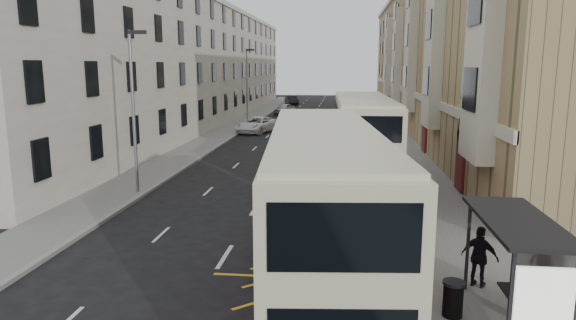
# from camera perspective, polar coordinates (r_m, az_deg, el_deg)

# --- Properties ---
(ground) EXTENTS (200.00, 200.00, 0.00)m
(ground) POSITION_cam_1_polar(r_m,az_deg,el_deg) (14.58, -10.77, -16.17)
(ground) COLOR black
(ground) RESTS_ON ground
(pavement_right) EXTENTS (4.00, 120.00, 0.15)m
(pavement_right) POSITION_cam_1_polar(r_m,az_deg,el_deg) (43.09, 11.53, 1.74)
(pavement_right) COLOR #61615D
(pavement_right) RESTS_ON ground
(pavement_left) EXTENTS (3.00, 120.00, 0.15)m
(pavement_left) POSITION_cam_1_polar(r_m,az_deg,el_deg) (44.42, -8.81, 2.09)
(pavement_left) COLOR #61615D
(pavement_left) RESTS_ON ground
(kerb_right) EXTENTS (0.25, 120.00, 0.15)m
(kerb_right) POSITION_cam_1_polar(r_m,az_deg,el_deg) (42.95, 8.87, 1.80)
(kerb_right) COLOR gray
(kerb_right) RESTS_ON ground
(kerb_left) EXTENTS (0.25, 120.00, 0.15)m
(kerb_left) POSITION_cam_1_polar(r_m,az_deg,el_deg) (44.05, -6.92, 2.06)
(kerb_left) COLOR gray
(kerb_left) RESTS_ON ground
(road_markings) EXTENTS (10.00, 110.00, 0.01)m
(road_markings) POSITION_cam_1_polar(r_m,az_deg,el_deg) (57.93, 2.28, 4.09)
(road_markings) COLOR silver
(road_markings) RESTS_ON ground
(terrace_right) EXTENTS (10.75, 79.00, 15.25)m
(terrace_right) POSITION_cam_1_polar(r_m,az_deg,el_deg) (58.82, 17.26, 11.06)
(terrace_right) COLOR #9F8C5C
(terrace_right) RESTS_ON ground
(terrace_left) EXTENTS (9.18, 79.00, 13.25)m
(terrace_left) POSITION_cam_1_polar(r_m,az_deg,el_deg) (60.48, -10.65, 10.37)
(terrace_left) COLOR beige
(terrace_left) RESTS_ON ground
(bus_shelter) EXTENTS (1.65, 4.25, 2.70)m
(bus_shelter) POSITION_cam_1_polar(r_m,az_deg,el_deg) (13.52, 24.99, -9.35)
(bus_shelter) COLOR black
(bus_shelter) RESTS_ON pavement_right
(guard_railing) EXTENTS (0.06, 6.56, 1.01)m
(guard_railing) POSITION_cam_1_polar(r_m,az_deg,el_deg) (19.16, 12.83, -6.88)
(guard_railing) COLOR red
(guard_railing) RESTS_ON pavement_right
(street_lamp_near) EXTENTS (0.93, 0.18, 8.00)m
(street_lamp_near) POSITION_cam_1_polar(r_m,az_deg,el_deg) (26.59, -16.75, 6.06)
(street_lamp_near) COLOR gray
(street_lamp_near) RESTS_ON pavement_left
(street_lamp_far) EXTENTS (0.93, 0.18, 8.00)m
(street_lamp_far) POSITION_cam_1_polar(r_m,az_deg,el_deg) (55.43, -4.55, 8.57)
(street_lamp_far) COLOR gray
(street_lamp_far) RESTS_ON pavement_left
(double_decker_front) EXTENTS (3.90, 12.40, 4.87)m
(double_decker_front) POSITION_cam_1_polar(r_m,az_deg,el_deg) (14.13, 3.92, -6.06)
(double_decker_front) COLOR beige
(double_decker_front) RESTS_ON ground
(double_decker_rear) EXTENTS (3.17, 12.22, 4.84)m
(double_decker_rear) POSITION_cam_1_polar(r_m,az_deg,el_deg) (27.47, 8.30, 1.97)
(double_decker_rear) COLOR beige
(double_decker_rear) RESTS_ON ground
(litter_bin) EXTENTS (0.57, 0.57, 0.94)m
(litter_bin) POSITION_cam_1_polar(r_m,az_deg,el_deg) (14.21, 17.86, -14.40)
(litter_bin) COLOR black
(litter_bin) RESTS_ON pavement_right
(pedestrian_near) EXTENTS (0.76, 0.56, 1.92)m
(pedestrian_near) POSITION_cam_1_polar(r_m,az_deg,el_deg) (13.15, 26.53, -14.87)
(pedestrian_near) COLOR black
(pedestrian_near) RESTS_ON pavement_right
(pedestrian_mid) EXTENTS (0.81, 0.63, 1.66)m
(pedestrian_mid) POSITION_cam_1_polar(r_m,az_deg,el_deg) (13.87, 29.09, -14.34)
(pedestrian_mid) COLOR black
(pedestrian_mid) RESTS_ON pavement_right
(pedestrian_far) EXTENTS (1.13, 0.92, 1.81)m
(pedestrian_far) POSITION_cam_1_polar(r_m,az_deg,el_deg) (16.03, 20.54, -10.05)
(pedestrian_far) COLOR black
(pedestrian_far) RESTS_ON pavement_right
(white_van) EXTENTS (4.05, 5.98, 1.52)m
(white_van) POSITION_cam_1_polar(r_m,az_deg,el_deg) (50.07, -3.48, 3.93)
(white_van) COLOR white
(white_van) RESTS_ON ground
(car_silver) EXTENTS (2.83, 4.55, 1.44)m
(car_silver) POSITION_cam_1_polar(r_m,az_deg,el_deg) (68.37, -0.45, 5.68)
(car_silver) COLOR #A8AAB0
(car_silver) RESTS_ON ground
(car_dark) EXTENTS (2.86, 4.87, 1.52)m
(car_dark) POSITION_cam_1_polar(r_m,az_deg,el_deg) (84.84, 0.39, 6.65)
(car_dark) COLOR black
(car_dark) RESTS_ON ground
(car_red) EXTENTS (3.23, 5.20, 1.41)m
(car_red) POSITION_cam_1_polar(r_m,az_deg,el_deg) (73.65, 7.03, 5.94)
(car_red) COLOR maroon
(car_red) RESTS_ON ground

